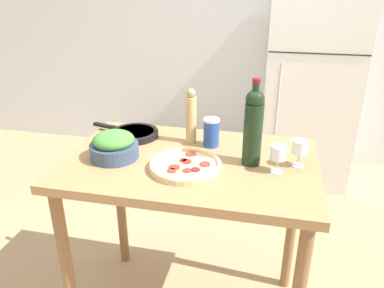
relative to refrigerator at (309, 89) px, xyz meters
name	(u,v)px	position (x,y,z in m)	size (l,w,h in m)	color
wall_back	(242,25)	(-0.65, 0.39, 0.47)	(6.40, 0.06, 2.60)	silver
refrigerator	(309,89)	(0.00, 0.00, 0.00)	(0.75, 0.71, 1.65)	white
prep_counter	(190,185)	(-0.65, -1.79, -0.02)	(1.15, 0.75, 0.94)	#A87A4C
wine_bottle	(253,126)	(-0.38, -1.77, 0.30)	(0.08, 0.08, 0.39)	black
wine_glass_near	(278,154)	(-0.26, -1.83, 0.20)	(0.07, 0.07, 0.12)	silver
wine_glass_far	(300,149)	(-0.17, -1.75, 0.20)	(0.07, 0.07, 0.12)	silver
pepper_mill	(191,117)	(-0.69, -1.60, 0.25)	(0.05, 0.05, 0.28)	tan
salad_bowl	(114,146)	(-0.99, -1.85, 0.18)	(0.22, 0.22, 0.13)	#384C6B
homemade_pizza	(185,165)	(-0.65, -1.89, 0.14)	(0.32, 0.32, 0.03)	#DBC189
salt_canister	(211,132)	(-0.58, -1.62, 0.19)	(0.08, 0.08, 0.14)	#284CA3
cast_iron_skillet	(134,133)	(-1.00, -1.59, 0.14)	(0.39, 0.24, 0.03)	black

